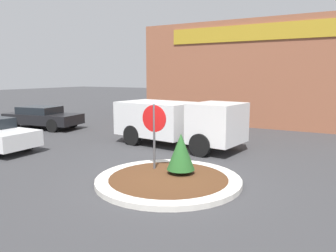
% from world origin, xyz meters
% --- Properties ---
extents(ground_plane, '(120.00, 120.00, 0.00)m').
position_xyz_m(ground_plane, '(0.00, 0.00, 0.00)').
color(ground_plane, '#38383A').
extents(traffic_island, '(4.14, 4.14, 0.15)m').
position_xyz_m(traffic_island, '(0.00, 0.00, 0.07)').
color(traffic_island, beige).
rests_on(traffic_island, ground_plane).
extents(stop_sign, '(0.83, 0.07, 2.16)m').
position_xyz_m(stop_sign, '(-0.83, 0.60, 1.51)').
color(stop_sign, '#4C4C51').
rests_on(stop_sign, ground_plane).
extents(island_shrub, '(0.83, 0.83, 1.20)m').
position_xyz_m(island_shrub, '(0.12, 0.55, 0.81)').
color(island_shrub, brown).
rests_on(island_shrub, traffic_island).
extents(utility_truck, '(5.79, 2.85, 1.96)m').
position_xyz_m(utility_truck, '(-2.04, 4.46, 1.12)').
color(utility_truck, silver).
rests_on(utility_truck, ground_plane).
extents(storefront_building, '(14.15, 6.07, 6.21)m').
position_xyz_m(storefront_building, '(-0.70, 13.98, 3.11)').
color(storefront_building, '#93563D').
rests_on(storefront_building, ground_plane).
extents(parked_sedan_black, '(4.61, 2.40, 1.27)m').
position_xyz_m(parked_sedan_black, '(-11.00, 4.94, 0.67)').
color(parked_sedan_black, black).
rests_on(parked_sedan_black, ground_plane).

